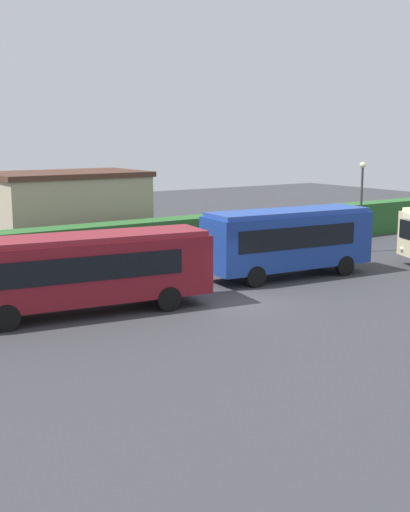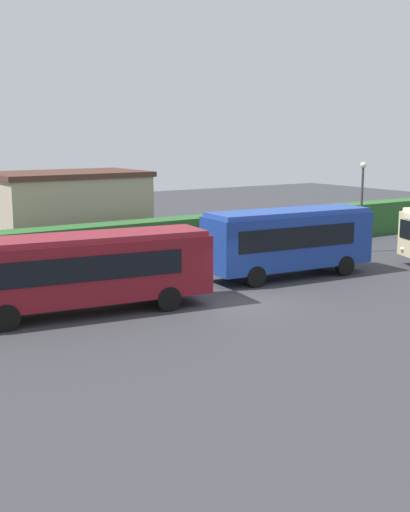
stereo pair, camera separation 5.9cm
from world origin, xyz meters
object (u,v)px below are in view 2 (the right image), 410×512
Objects in this scene: bus_maroon at (82,268)px; bus_blue at (288,239)px; person_center at (254,247)px; traffic_cone at (317,244)px; person_left at (72,276)px; person_right at (310,246)px; lamppost at (362,196)px.

bus_blue is (11.14, 0.75, 0.10)m from bus_maroon.
person_center is at bearing 81.70° from bus_blue.
person_center is at bearing -167.72° from traffic_cone.
bus_maroon reaches higher than person_left.
traffic_cone is (17.21, 3.13, -0.62)m from person_left.
person_right is (2.43, -1.86, 0.09)m from person_center.
bus_maroon is 5.98× the size of person_left.
lamppost reaches higher than bus_blue.
bus_maroon is at bearing -157.46° from person_center.
lamppost is (8.13, 2.92, 1.45)m from bus_blue.
person_center is 6.02m from traffic_cone.
bus_blue is at bearing -125.43° from person_left.
lamppost is (7.22, -1.00, 2.50)m from person_center.
lamppost is at bearing -58.96° from traffic_cone.
traffic_cone is (17.91, 5.94, -1.51)m from bus_maroon.
person_left is 11.51m from person_center.
bus_blue is 4.88× the size of person_right.
person_center is 7.70m from lamppost.
traffic_cone is (5.85, 1.27, -0.56)m from person_center.
person_right is 5.42m from lamppost.
bus_blue reaches higher than person_right.
person_right is at bearing -169.75° from lamppost.
bus_blue is 5.37× the size of person_center.
bus_maroon is 5.79× the size of person_right.
person_center is (11.36, 1.85, -0.06)m from person_left.
traffic_cone is 0.11× the size of lamppost.
lamppost is at bearing 18.53° from bus_maroon.
bus_maroon is 14.78m from person_right.
person_left is at bearing -169.71° from traffic_cone.
person_right reaches higher than person_left.
traffic_cone is (3.42, 3.14, -0.65)m from person_right.
bus_maroon is 18.93m from traffic_cone.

